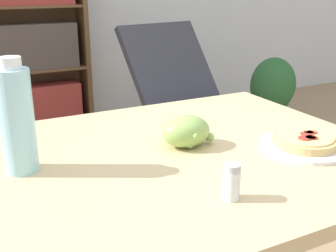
{
  "coord_description": "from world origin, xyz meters",
  "views": [
    {
      "loc": [
        -0.52,
        -0.96,
        1.16
      ],
      "look_at": [
        -0.05,
        -0.05,
        0.81
      ],
      "focal_mm": 45.0,
      "sensor_mm": 36.0,
      "label": 1
    }
  ],
  "objects_px": {
    "drink_bottle": "(17,120)",
    "potted_plant_floor": "(272,91)",
    "pizza_on_plate": "(304,143)",
    "salt_shaker": "(232,182)",
    "grape_bunch": "(186,131)",
    "bookshelf": "(34,44)",
    "lounge_chair_far": "(184,112)"
  },
  "relations": [
    {
      "from": "drink_bottle",
      "to": "salt_shaker",
      "type": "relative_size",
      "value": 3.48
    },
    {
      "from": "drink_bottle",
      "to": "potted_plant_floor",
      "type": "height_order",
      "value": "drink_bottle"
    },
    {
      "from": "grape_bunch",
      "to": "potted_plant_floor",
      "type": "height_order",
      "value": "grape_bunch"
    },
    {
      "from": "salt_shaker",
      "to": "potted_plant_floor",
      "type": "height_order",
      "value": "salt_shaker"
    },
    {
      "from": "pizza_on_plate",
      "to": "potted_plant_floor",
      "type": "height_order",
      "value": "pizza_on_plate"
    },
    {
      "from": "salt_shaker",
      "to": "bookshelf",
      "type": "xyz_separation_m",
      "value": [
        0.12,
        2.81,
        -0.08
      ]
    },
    {
      "from": "pizza_on_plate",
      "to": "bookshelf",
      "type": "height_order",
      "value": "bookshelf"
    },
    {
      "from": "drink_bottle",
      "to": "lounge_chair_far",
      "type": "relative_size",
      "value": 0.3
    },
    {
      "from": "lounge_chair_far",
      "to": "potted_plant_floor",
      "type": "xyz_separation_m",
      "value": [
        0.97,
        0.2,
        -0.0
      ]
    },
    {
      "from": "grape_bunch",
      "to": "salt_shaker",
      "type": "relative_size",
      "value": 1.91
    },
    {
      "from": "pizza_on_plate",
      "to": "salt_shaker",
      "type": "distance_m",
      "value": 0.36
    },
    {
      "from": "grape_bunch",
      "to": "bookshelf",
      "type": "relative_size",
      "value": 0.1
    },
    {
      "from": "pizza_on_plate",
      "to": "salt_shaker",
      "type": "bearing_deg",
      "value": -157.39
    },
    {
      "from": "drink_bottle",
      "to": "grape_bunch",
      "type": "bearing_deg",
      "value": -4.84
    },
    {
      "from": "grape_bunch",
      "to": "drink_bottle",
      "type": "distance_m",
      "value": 0.42
    },
    {
      "from": "pizza_on_plate",
      "to": "drink_bottle",
      "type": "height_order",
      "value": "drink_bottle"
    },
    {
      "from": "lounge_chair_far",
      "to": "bookshelf",
      "type": "xyz_separation_m",
      "value": [
        -0.82,
        0.94,
        0.42
      ]
    },
    {
      "from": "grape_bunch",
      "to": "bookshelf",
      "type": "bearing_deg",
      "value": 88.62
    },
    {
      "from": "lounge_chair_far",
      "to": "potted_plant_floor",
      "type": "bearing_deg",
      "value": 1.52
    },
    {
      "from": "pizza_on_plate",
      "to": "drink_bottle",
      "type": "relative_size",
      "value": 0.88
    },
    {
      "from": "bookshelf",
      "to": "salt_shaker",
      "type": "bearing_deg",
      "value": -92.48
    },
    {
      "from": "grape_bunch",
      "to": "bookshelf",
      "type": "xyz_separation_m",
      "value": [
        0.06,
        2.52,
        -0.09
      ]
    },
    {
      "from": "bookshelf",
      "to": "potted_plant_floor",
      "type": "distance_m",
      "value": 1.98
    },
    {
      "from": "grape_bunch",
      "to": "bookshelf",
      "type": "height_order",
      "value": "bookshelf"
    },
    {
      "from": "drink_bottle",
      "to": "lounge_chair_far",
      "type": "distance_m",
      "value": 2.1
    },
    {
      "from": "drink_bottle",
      "to": "lounge_chair_far",
      "type": "bearing_deg",
      "value": 50.1
    },
    {
      "from": "salt_shaker",
      "to": "lounge_chair_far",
      "type": "distance_m",
      "value": 2.16
    },
    {
      "from": "grape_bunch",
      "to": "potted_plant_floor",
      "type": "relative_size",
      "value": 0.25
    },
    {
      "from": "pizza_on_plate",
      "to": "salt_shaker",
      "type": "height_order",
      "value": "salt_shaker"
    },
    {
      "from": "potted_plant_floor",
      "to": "grape_bunch",
      "type": "bearing_deg",
      "value": -136.11
    },
    {
      "from": "drink_bottle",
      "to": "salt_shaker",
      "type": "xyz_separation_m",
      "value": [
        0.35,
        -0.33,
        -0.09
      ]
    },
    {
      "from": "bookshelf",
      "to": "potted_plant_floor",
      "type": "xyz_separation_m",
      "value": [
        1.79,
        -0.74,
        -0.42
      ]
    }
  ]
}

